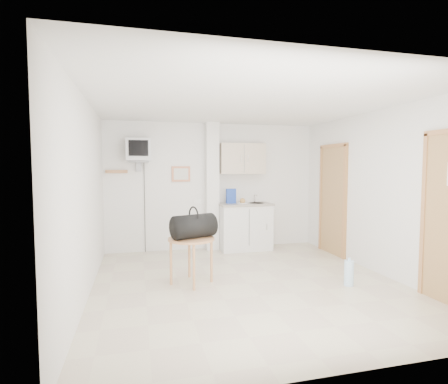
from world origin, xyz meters
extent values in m
plane|color=beige|center=(0.00, 0.00, 0.00)|extent=(4.50, 4.50, 0.00)
cube|color=white|center=(0.00, 2.25, 1.25)|extent=(4.20, 0.04, 2.50)
cube|color=white|center=(0.00, -2.25, 1.25)|extent=(4.20, 0.04, 2.50)
cube|color=white|center=(-2.10, 0.00, 1.25)|extent=(0.04, 4.50, 2.50)
cube|color=white|center=(2.10, 0.00, 1.25)|extent=(0.04, 4.50, 2.50)
cube|color=white|center=(0.00, 0.00, 2.50)|extent=(4.20, 4.50, 0.04)
cube|color=white|center=(-0.05, 2.14, 1.25)|extent=(0.25, 0.22, 2.50)
cube|color=#CB7852|center=(-0.65, 2.23, 1.50)|extent=(0.36, 0.03, 0.30)
cube|color=silver|center=(-0.65, 2.22, 1.50)|extent=(0.28, 0.01, 0.22)
cube|color=tan|center=(-1.85, 2.22, 1.55)|extent=(0.40, 0.05, 0.06)
cube|color=white|center=(-0.32, 2.24, 0.95)|extent=(0.15, 0.02, 0.08)
cylinder|color=tan|center=(-2.00, 2.16, 1.54)|extent=(0.02, 0.08, 0.02)
cylinder|color=tan|center=(-1.70, 2.16, 1.54)|extent=(0.02, 0.08, 0.02)
cube|color=olive|center=(2.08, 1.25, 1.00)|extent=(0.04, 0.75, 2.00)
cube|color=olive|center=(2.07, 1.25, 1.00)|extent=(0.06, 0.87, 2.06)
cube|color=silver|center=(0.58, 1.98, 0.44)|extent=(1.00, 0.55, 0.88)
cube|color=#A3988D|center=(0.58, 1.98, 0.90)|extent=(1.03, 0.58, 0.04)
cylinder|color=#B7B7BA|center=(0.83, 1.98, 0.90)|extent=(0.30, 0.30, 0.05)
cylinder|color=#B7B7BA|center=(0.83, 2.12, 1.00)|extent=(0.02, 0.02, 0.16)
cylinder|color=#B7B7BA|center=(0.83, 2.06, 1.07)|extent=(0.02, 0.13, 0.02)
cube|color=#BFAD96|center=(0.55, 2.09, 1.80)|extent=(0.90, 0.32, 0.60)
cube|color=#1D3CA0|center=(0.31, 2.03, 1.06)|extent=(0.19, 0.07, 0.29)
cylinder|color=white|center=(0.51, 1.91, 0.93)|extent=(0.22, 0.22, 0.01)
sphere|color=tan|center=(0.51, 1.91, 0.97)|extent=(0.11, 0.11, 0.11)
cube|color=slate|center=(-1.45, 2.09, 1.73)|extent=(0.36, 0.32, 0.02)
cube|color=slate|center=(-1.45, 2.22, 1.65)|extent=(0.10, 0.06, 0.20)
cube|color=#BDBDBF|center=(-1.45, 2.02, 1.95)|extent=(0.44, 0.42, 0.40)
cube|color=black|center=(-1.45, 1.80, 1.97)|extent=(0.34, 0.02, 0.28)
cylinder|color=black|center=(-1.35, 2.23, 0.86)|extent=(0.01, 0.01, 1.73)
cylinder|color=tan|center=(-0.76, 0.19, 0.63)|extent=(0.65, 0.65, 0.03)
cylinder|color=tan|center=(-0.48, 0.18, 0.31)|extent=(0.04, 0.04, 0.62)
cylinder|color=tan|center=(-0.75, 0.47, 0.31)|extent=(0.04, 0.04, 0.62)
cylinder|color=tan|center=(-1.05, 0.20, 0.31)|extent=(0.04, 0.04, 0.62)
cylinder|color=tan|center=(-0.77, -0.09, 0.31)|extent=(0.04, 0.04, 0.62)
cylinder|color=black|center=(-0.73, 0.18, 0.81)|extent=(0.68, 0.53, 0.33)
torus|color=black|center=(-0.73, 0.18, 0.96)|extent=(0.11, 0.24, 0.25)
cylinder|color=#B2DAF9|center=(1.33, -0.43, 0.17)|extent=(0.13, 0.13, 0.35)
cylinder|color=#B2DAF9|center=(1.33, -0.43, 0.37)|extent=(0.04, 0.04, 0.04)
camera|label=1|loc=(-1.49, -4.58, 1.62)|focal=28.00mm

